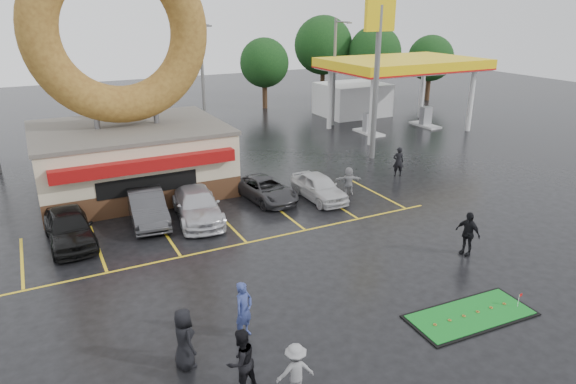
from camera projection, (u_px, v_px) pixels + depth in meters
name	position (u px, v px, depth m)	size (l,w,h in m)	color
ground	(280.00, 277.00, 20.07)	(120.00, 120.00, 0.00)	black
donut_shop	(126.00, 112.00, 28.10)	(10.20, 8.70, 13.50)	#472B19
gas_station	(379.00, 81.00, 44.85)	(12.30, 13.65, 5.90)	silver
shell_sign	(378.00, 48.00, 33.12)	(2.20, 0.36, 10.60)	slate
streetlight_mid	(203.00, 80.00, 37.63)	(0.40, 2.21, 9.00)	slate
streetlight_right	(335.00, 70.00, 43.59)	(0.40, 2.21, 9.00)	slate
tree_far_a	(375.00, 53.00, 54.48)	(5.60, 5.60, 8.00)	#332114
tree_far_b	(431.00, 58.00, 55.59)	(4.90, 4.90, 7.00)	#332114
tree_far_c	(323.00, 45.00, 55.89)	(6.30, 6.30, 9.00)	#332114
tree_far_d	(264.00, 63.00, 51.25)	(4.90, 4.90, 7.00)	#332114
car_black	(69.00, 227.00, 22.60)	(1.87, 4.65, 1.58)	black
car_dgrey	(147.00, 207.00, 24.90)	(1.63, 4.66, 1.54)	#303033
car_silver	(197.00, 205.00, 25.22)	(2.06, 5.08, 1.47)	#B7B7BC
car_grey	(265.00, 189.00, 27.76)	(2.03, 4.41, 1.23)	#333235
car_white	(319.00, 187.00, 27.82)	(1.67, 4.15, 1.41)	silver
person_blue	(244.00, 310.00, 16.18)	(0.70, 0.46, 1.92)	navy
person_blackjkt	(241.00, 361.00, 13.88)	(0.92, 0.71, 1.89)	black
person_hoodie	(296.00, 371.00, 13.69)	(1.05, 0.60, 1.62)	gray
person_bystander	(184.00, 339.00, 14.79)	(0.93, 0.61, 1.90)	black
person_cameraman	(468.00, 233.00, 21.58)	(1.13, 0.47, 1.92)	black
person_walker_near	(349.00, 181.00, 28.53)	(1.47, 0.47, 1.58)	#979699
person_walker_far	(398.00, 162.00, 31.55)	(0.67, 0.44, 1.84)	black
putting_green	(471.00, 315.00, 17.52)	(4.57, 2.15, 0.56)	black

